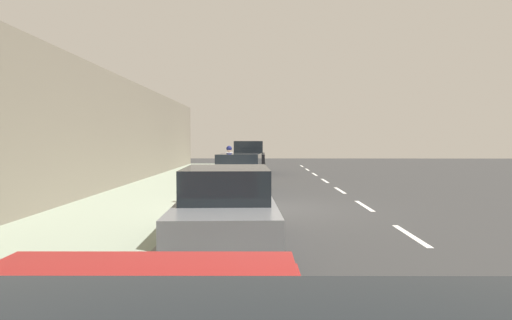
# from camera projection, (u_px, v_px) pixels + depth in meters

# --- Properties ---
(ground) EXTENTS (72.51, 72.51, 0.00)m
(ground) POSITION_uv_depth(u_px,v_px,m) (272.00, 209.00, 12.96)
(ground) COLOR #343434
(sidewalk) EXTENTS (3.91, 45.32, 0.13)m
(sidewalk) POSITION_uv_depth(u_px,v_px,m) (133.00, 206.00, 13.01)
(sidewalk) COLOR #98A58E
(sidewalk) RESTS_ON ground
(curb_edge) EXTENTS (0.16, 45.32, 0.13)m
(curb_edge) POSITION_uv_depth(u_px,v_px,m) (201.00, 206.00, 12.99)
(curb_edge) COLOR gray
(curb_edge) RESTS_ON ground
(lane_stripe_centre) EXTENTS (0.14, 44.20, 0.01)m
(lane_stripe_centre) POSITION_uv_depth(u_px,v_px,m) (364.00, 206.00, 13.48)
(lane_stripe_centre) COLOR white
(lane_stripe_centre) RESTS_ON ground
(lane_stripe_bike_edge) EXTENTS (0.12, 45.32, 0.01)m
(lane_stripe_bike_edge) POSITION_uv_depth(u_px,v_px,m) (250.00, 208.00, 12.97)
(lane_stripe_bike_edge) COLOR white
(lane_stripe_bike_edge) RESTS_ON ground
(building_facade) EXTENTS (0.50, 45.32, 4.68)m
(building_facade) POSITION_uv_depth(u_px,v_px,m) (58.00, 130.00, 12.94)
(building_facade) COLOR gray
(building_facade) RESTS_ON ground
(parked_suv_black_nearest) EXTENTS (1.97, 4.70, 1.99)m
(parked_suv_black_nearest) POSITION_uv_depth(u_px,v_px,m) (249.00, 157.00, 26.66)
(parked_suv_black_nearest) COLOR black
(parked_suv_black_nearest) RESTS_ON ground
(parked_sedan_silver_second) EXTENTS (2.04, 4.50, 1.52)m
(parked_sedan_silver_second) POSITION_uv_depth(u_px,v_px,m) (240.00, 174.00, 16.57)
(parked_sedan_silver_second) COLOR #B7BABF
(parked_sedan_silver_second) RESTS_ON ground
(parked_sedan_grey_mid) EXTENTS (1.99, 4.47, 1.52)m
(parked_sedan_grey_mid) POSITION_uv_depth(u_px,v_px,m) (226.00, 208.00, 8.18)
(parked_sedan_grey_mid) COLOR slate
(parked_sedan_grey_mid) RESTS_ON ground
(bicycle_at_curb) EXTENTS (1.66, 0.70, 0.77)m
(bicycle_at_curb) POSITION_uv_depth(u_px,v_px,m) (233.00, 176.00, 20.38)
(bicycle_at_curb) COLOR black
(bicycle_at_curb) RESTS_ON ground
(cyclist_with_backpack) EXTENTS (0.47, 0.61, 1.77)m
(cyclist_with_backpack) POSITION_uv_depth(u_px,v_px,m) (229.00, 160.00, 20.80)
(cyclist_with_backpack) COLOR #C6B284
(cyclist_with_backpack) RESTS_ON ground
(fire_hydrant) EXTENTS (0.22, 0.22, 0.84)m
(fire_hydrant) POSITION_uv_depth(u_px,v_px,m) (188.00, 189.00, 13.25)
(fire_hydrant) COLOR red
(fire_hydrant) RESTS_ON sidewalk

